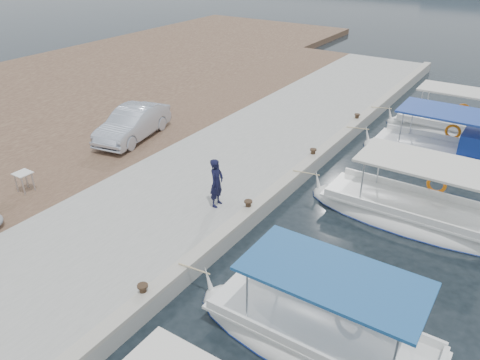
# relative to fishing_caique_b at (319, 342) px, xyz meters

# --- Properties ---
(ground) EXTENTS (400.00, 400.00, 0.00)m
(ground) POSITION_rel_fishing_caique_b_xyz_m (-3.93, 2.15, -0.12)
(ground) COLOR black
(ground) RESTS_ON ground
(concrete_quay) EXTENTS (6.00, 40.00, 0.50)m
(concrete_quay) POSITION_rel_fishing_caique_b_xyz_m (-6.93, 7.15, 0.13)
(concrete_quay) COLOR gray
(concrete_quay) RESTS_ON ground
(quay_curb) EXTENTS (0.44, 40.00, 0.12)m
(quay_curb) POSITION_rel_fishing_caique_b_xyz_m (-4.15, 7.15, 0.44)
(quay_curb) COLOR #A5A193
(quay_curb) RESTS_ON concrete_quay
(cobblestone_strip) EXTENTS (4.00, 40.00, 0.50)m
(cobblestone_strip) POSITION_rel_fishing_caique_b_xyz_m (-11.93, 7.15, 0.13)
(cobblestone_strip) COLOR #50382A
(cobblestone_strip) RESTS_ON ground
(land_backing) EXTENTS (16.00, 60.00, 0.48)m
(land_backing) POSITION_rel_fishing_caique_b_xyz_m (-21.93, 7.15, 0.12)
(land_backing) COLOR #50382A
(land_backing) RESTS_ON ground
(fishing_caique_b) EXTENTS (6.69, 2.20, 2.83)m
(fishing_caique_b) POSITION_rel_fishing_caique_b_xyz_m (0.00, 0.00, 0.00)
(fishing_caique_b) COLOR white
(fishing_caique_b) RESTS_ON ground
(fishing_caique_c) EXTENTS (7.54, 2.39, 2.83)m
(fishing_caique_c) POSITION_rel_fishing_caique_b_xyz_m (0.42, 6.78, -0.00)
(fishing_caique_c) COLOR white
(fishing_caique_c) RESTS_ON ground
(fishing_caique_d) EXTENTS (6.45, 2.43, 2.83)m
(fishing_caique_d) POSITION_rel_fishing_caique_b_xyz_m (-0.01, 12.20, 0.07)
(fishing_caique_d) COLOR white
(fishing_caique_d) RESTS_ON ground
(fishing_caique_e) EXTENTS (6.12, 2.03, 2.83)m
(fishing_caique_e) POSITION_rel_fishing_caique_b_xyz_m (-0.29, 15.58, 0.00)
(fishing_caique_e) COLOR white
(fishing_caique_e) RESTS_ON ground
(mooring_bollards) EXTENTS (0.28, 20.28, 0.33)m
(mooring_bollards) POSITION_rel_fishing_caique_b_xyz_m (-4.28, 3.65, 0.57)
(mooring_bollards) COLOR black
(mooring_bollards) RESTS_ON concrete_quay
(fisherman) EXTENTS (0.49, 0.67, 1.70)m
(fisherman) POSITION_rel_fishing_caique_b_xyz_m (-5.32, 3.32, 1.23)
(fisherman) COLOR black
(fisherman) RESTS_ON concrete_quay
(parked_car) EXTENTS (2.26, 4.45, 1.40)m
(parked_car) POSITION_rel_fishing_caique_b_xyz_m (-11.86, 6.03, 1.07)
(parked_car) COLOR silver
(parked_car) RESTS_ON cobblestone_strip
(folding_table) EXTENTS (0.55, 0.55, 0.73)m
(folding_table) POSITION_rel_fishing_caique_b_xyz_m (-11.59, 0.36, 0.90)
(folding_table) COLOR silver
(folding_table) RESTS_ON cobblestone_strip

